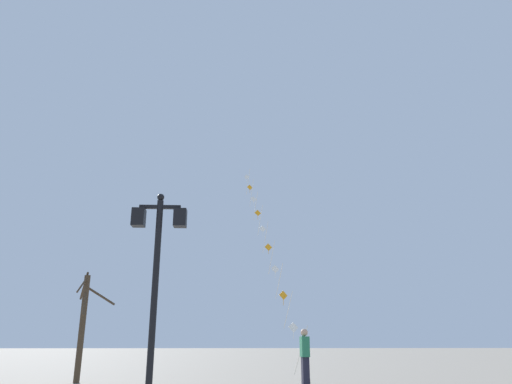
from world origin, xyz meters
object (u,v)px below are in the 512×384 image
(twin_lantern_lamp_post, at_px, (157,255))
(bare_tree, at_px, (83,322))
(kite_flyer, at_px, (305,356))
(kite_train, at_px, (265,238))

(twin_lantern_lamp_post, distance_m, bare_tree, 7.85)
(kite_flyer, bearing_deg, kite_train, -0.20)
(kite_flyer, height_order, bare_tree, bare_tree)
(twin_lantern_lamp_post, distance_m, kite_flyer, 6.68)
(kite_flyer, xyz_separation_m, bare_tree, (-7.42, 1.97, 1.05))
(kite_flyer, distance_m, bare_tree, 7.75)
(twin_lantern_lamp_post, xyz_separation_m, bare_tree, (-3.52, 6.92, -1.18))
(twin_lantern_lamp_post, relative_size, bare_tree, 1.22)
(bare_tree, bearing_deg, kite_flyer, -14.88)
(twin_lantern_lamp_post, bearing_deg, kite_flyer, 51.79)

